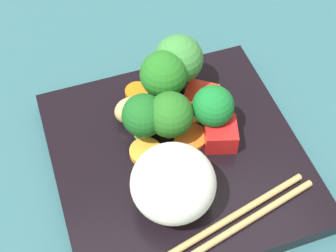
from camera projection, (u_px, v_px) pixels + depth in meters
ground_plane at (177, 169)px, 49.82cm from camera, size 110.00×110.00×2.00cm
square_plate at (178, 158)px, 48.30cm from camera, size 23.42×23.42×1.79cm
rice_mound at (173, 183)px, 42.09cm from camera, size 9.12×9.16×6.08cm
broccoli_floret_0 at (164, 75)px, 47.87cm from camera, size 4.63×4.63×6.75cm
broccoli_floret_1 at (144, 116)px, 46.49cm from camera, size 4.14×4.14×5.35cm
broccoli_floret_2 at (170, 115)px, 46.21cm from camera, size 4.38×4.38×5.54cm
broccoli_floret_3 at (213, 107)px, 46.71cm from camera, size 3.99×3.99×5.47cm
broccoli_floret_4 at (179, 60)px, 49.32cm from camera, size 4.90×4.90×6.84cm
carrot_slice_0 at (146, 152)px, 47.33cm from camera, size 4.34×4.34×0.59cm
carrot_slice_1 at (190, 113)px, 50.27cm from camera, size 3.22×3.22×0.47cm
carrot_slice_2 at (184, 154)px, 47.25cm from camera, size 2.80×2.80×0.48cm
carrot_slice_3 at (190, 137)px, 48.40cm from camera, size 4.09×4.09×0.53cm
carrot_slice_4 at (137, 92)px, 51.73cm from camera, size 2.57×2.57×0.72cm
pepper_chunk_0 at (201, 97)px, 50.91cm from camera, size 4.51×4.52×1.39cm
pepper_chunk_2 at (221, 135)px, 47.44cm from camera, size 3.83×3.91×2.30cm
chicken_piece_1 at (131, 110)px, 49.07cm from camera, size 3.52×2.82×2.66cm
chopstick_pair at (209, 237)px, 42.08cm from camera, size 20.68×6.19×0.61cm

